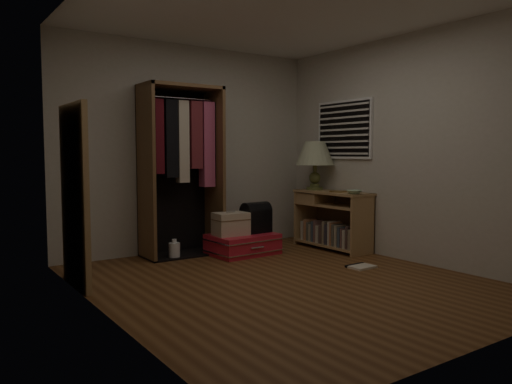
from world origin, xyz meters
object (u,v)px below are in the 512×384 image
table_lamp (315,154)px  floor_mirror (75,196)px  black_bag (256,217)px  console_bookshelf (330,218)px  train_case (231,224)px  pink_suitcase (243,244)px  open_wardrobe (184,156)px  white_jug (174,250)px

table_lamp → floor_mirror: bearing=-173.8°
floor_mirror → black_bag: (2.29, 0.38, -0.40)m
console_bookshelf → train_case: bearing=166.2°
pink_suitcase → floor_mirror: bearing=-173.0°
train_case → black_bag: size_ratio=1.10×
table_lamp → train_case: bearing=179.2°
black_bag → table_lamp: 1.23m
pink_suitcase → console_bookshelf: bearing=-18.4°
pink_suitcase → table_lamp: 1.59m
floor_mirror → table_lamp: floor_mirror is taller
open_wardrobe → table_lamp: size_ratio=3.15×
console_bookshelf → pink_suitcase: size_ratio=1.32×
black_bag → floor_mirror: bearing=-174.2°
open_wardrobe → floor_mirror: (-1.50, -0.77, -0.36)m
table_lamp → pink_suitcase: bearing=179.4°
floor_mirror → black_bag: 2.36m
floor_mirror → pink_suitcase: size_ratio=2.00×
console_bookshelf → black_bag: size_ratio=2.93×
train_case → pink_suitcase: bearing=1.2°
table_lamp → white_jug: table_lamp is taller
console_bookshelf → white_jug: bearing=164.2°
pink_suitcase → black_bag: size_ratio=2.22×
pink_suitcase → black_bag: black_bag is taller
console_bookshelf → open_wardrobe: bearing=157.4°
floor_mirror → black_bag: size_ratio=4.44×
table_lamp → white_jug: 2.28m
console_bookshelf → table_lamp: (0.00, 0.31, 0.83)m
black_bag → table_lamp: bearing=-4.9°
console_bookshelf → white_jug: (-1.96, 0.56, -0.29)m
floor_mirror → white_jug: 1.60m
pink_suitcase → white_jug: bearing=160.8°
table_lamp → white_jug: (-1.96, 0.25, -1.13)m
table_lamp → white_jug: bearing=172.8°
floor_mirror → white_jug: (1.28, 0.60, -0.75)m
train_case → white_jug: bearing=163.0°
console_bookshelf → white_jug: size_ratio=4.82×
console_bookshelf → pink_suitcase: (-1.15, 0.32, -0.27)m
console_bookshelf → pink_suitcase: 1.22m
black_bag → table_lamp: table_lamp is taller
pink_suitcase → train_case: 0.31m
train_case → table_lamp: (1.32, -0.02, 0.84)m
white_jug → open_wardrobe: bearing=37.1°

